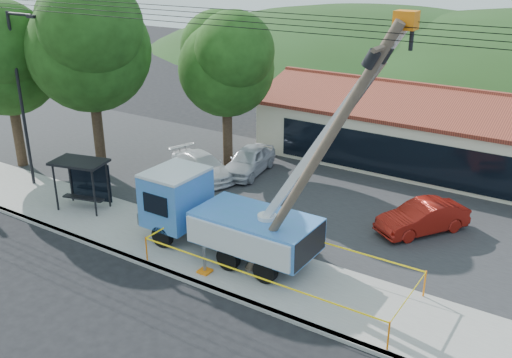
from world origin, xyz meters
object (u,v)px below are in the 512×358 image
at_px(car_red, 420,233).
at_px(bus_shelter, 83,173).
at_px(car_silver, 249,175).
at_px(leaning_pole, 320,153).
at_px(utility_truck, 223,214).
at_px(car_white, 203,179).

bearing_deg(car_red, bus_shelter, -122.31).
bearing_deg(car_silver, leaning_pole, -54.14).
relative_size(utility_truck, car_silver, 2.47).
distance_m(bus_shelter, car_silver, 9.28).
bearing_deg(utility_truck, bus_shelter, -179.10).
bearing_deg(car_white, leaning_pole, -103.69).
distance_m(leaning_pole, car_red, 8.96).
distance_m(leaning_pole, bus_shelter, 13.16).
relative_size(utility_truck, bus_shelter, 3.85).
bearing_deg(car_white, car_silver, -22.93).
height_order(utility_truck, car_silver, utility_truck).
distance_m(leaning_pole, car_silver, 13.41).
relative_size(bus_shelter, car_white, 0.61).
relative_size(leaning_pole, car_silver, 2.24).
distance_m(car_red, car_white, 12.13).
height_order(bus_shelter, car_red, bus_shelter).
height_order(car_silver, car_white, car_silver).
xyz_separation_m(utility_truck, car_silver, (-4.13, 8.01, -1.81)).
distance_m(utility_truck, car_red, 9.01).
relative_size(leaning_pole, car_white, 2.15).
height_order(car_red, car_white, car_red).
relative_size(bus_shelter, car_red, 0.67).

